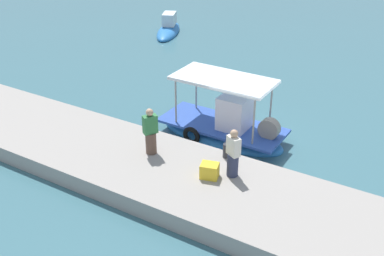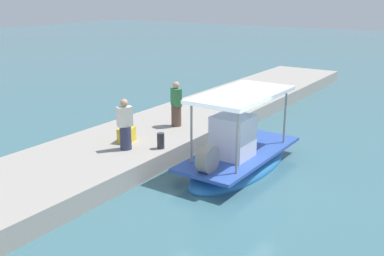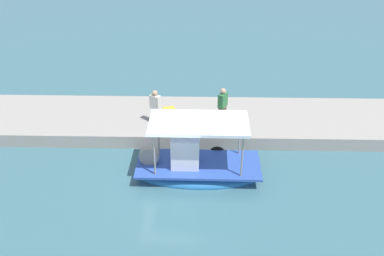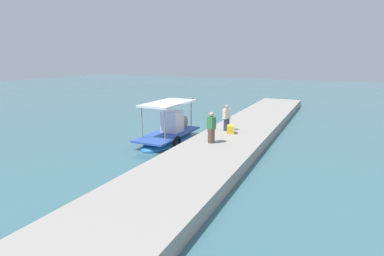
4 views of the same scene
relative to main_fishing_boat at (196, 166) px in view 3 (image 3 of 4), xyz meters
name	(u,v)px [view 3 (image 3 of 4)]	position (x,y,z in m)	size (l,w,h in m)	color
ground_plane	(169,177)	(1.08, 0.21, -0.44)	(120.00, 120.00, 0.00)	#3E6C77
dock_quay	(175,121)	(1.08, -3.82, -0.13)	(36.00, 3.97, 0.62)	#A19A91
main_fishing_boat	(196,166)	(0.00, 0.00, 0.00)	(5.23, 2.19, 2.86)	#2974BF
fisherman_near_bollard	(223,107)	(-1.17, -3.30, 0.96)	(0.52, 0.55, 1.70)	brown
fisherman_by_crate	(156,108)	(1.89, -3.11, 0.94)	(0.54, 0.50, 1.66)	#303651
mooring_bollard	(169,128)	(1.21, -2.21, 0.44)	(0.24, 0.24, 0.51)	#2D2D33
cargo_crate	(169,113)	(1.32, -3.59, 0.43)	(0.57, 0.45, 0.49)	yellow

